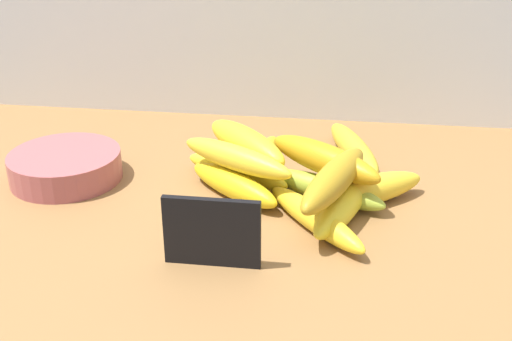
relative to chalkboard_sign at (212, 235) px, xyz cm
name	(u,v)px	position (x,y,z in cm)	size (l,w,h in cm)	color
counter_top	(199,229)	(-3.87, 9.87, -5.36)	(110.00, 76.00, 3.00)	brown
chalkboard_sign	(212,235)	(0.00, 0.00, 0.00)	(11.00, 1.80, 8.40)	black
fruit_bowl	(66,166)	(-25.30, 18.79, -1.83)	(15.92, 15.92, 4.06)	#A35256
banana_0	(353,148)	(15.90, 31.33, -2.01)	(19.08, 3.70, 3.70)	gold
banana_1	(255,163)	(1.51, 24.37, -2.24)	(20.13, 3.24, 3.24)	gold
banana_2	(326,189)	(12.13, 17.06, -2.12)	(17.62, 3.47, 3.47)	#9BB235
banana_3	(237,171)	(-0.69, 21.15, -2.17)	(17.21, 3.38, 3.38)	yellow
banana_4	(234,185)	(-0.36, 16.53, -2.00)	(16.28, 3.71, 3.71)	yellow
banana_5	(315,218)	(11.11, 9.22, -2.23)	(18.58, 3.25, 3.25)	yellow
banana_6	(344,203)	(14.61, 12.77, -1.83)	(18.48, 4.05, 4.05)	yellow
banana_7	(360,192)	(16.65, 16.04, -1.77)	(19.94, 4.16, 4.16)	yellow
banana_8	(236,158)	(-0.10, 17.51, 1.57)	(18.29, 3.44, 3.44)	yellow
banana_9	(334,179)	(13.19, 11.48, 2.20)	(19.08, 4.00, 4.00)	#AD841C
banana_10	(246,143)	(0.52, 22.51, 1.69)	(17.53, 4.33, 4.33)	yellow
banana_11	(324,159)	(11.72, 18.51, 1.69)	(18.47, 4.17, 4.17)	#C28D16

